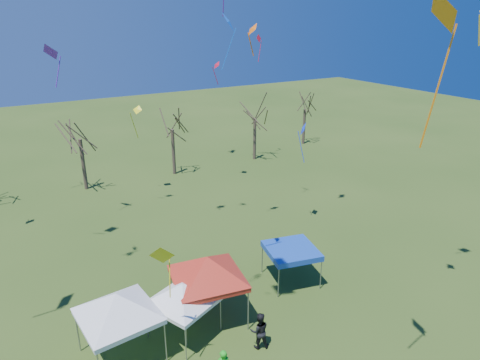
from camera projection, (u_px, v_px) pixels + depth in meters
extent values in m
plane|color=#2D4717|center=(251.00, 347.00, 20.17)|extent=(140.00, 140.00, 0.00)
cylinder|color=#3D2D21|center=(83.00, 164.00, 37.84)|extent=(0.32, 0.32, 4.64)
cylinder|color=#3D2D21|center=(173.00, 152.00, 41.57)|extent=(0.32, 0.32, 4.49)
cylinder|color=#3D2D21|center=(255.00, 139.00, 45.95)|extent=(0.32, 0.32, 4.47)
cylinder|color=#3D2D21|center=(304.00, 127.00, 51.62)|extent=(0.32, 0.32, 4.23)
cylinder|color=gray|center=(78.00, 333.00, 19.56)|extent=(0.06, 0.06, 2.11)
cylinder|color=gray|center=(166.00, 343.00, 18.95)|extent=(0.06, 0.06, 2.11)
cylinder|color=gray|center=(138.00, 308.00, 21.18)|extent=(0.06, 0.06, 2.11)
cube|color=white|center=(118.00, 316.00, 18.83)|extent=(3.46, 3.46, 0.25)
pyramid|color=white|center=(116.00, 294.00, 18.41)|extent=(4.46, 4.46, 1.06)
cylinder|color=gray|center=(186.00, 345.00, 19.07)|extent=(0.05, 0.05, 1.79)
cylinder|color=gray|center=(147.00, 322.00, 20.44)|extent=(0.05, 0.05, 1.79)
cylinder|color=gray|center=(221.00, 315.00, 20.96)|extent=(0.05, 0.05, 1.79)
cylinder|color=gray|center=(183.00, 297.00, 22.34)|extent=(0.05, 0.05, 1.79)
cube|color=white|center=(183.00, 301.00, 20.34)|extent=(3.53, 3.53, 0.21)
pyramid|color=white|center=(182.00, 284.00, 19.98)|extent=(3.48, 3.48, 0.89)
cylinder|color=gray|center=(186.00, 326.00, 19.87)|extent=(0.07, 0.07, 2.24)
cylinder|color=gray|center=(171.00, 289.00, 22.61)|extent=(0.07, 0.07, 2.24)
cylinder|color=gray|center=(248.00, 311.00, 20.91)|extent=(0.07, 0.07, 2.24)
cylinder|color=gray|center=(227.00, 277.00, 23.64)|extent=(0.07, 0.07, 2.24)
cube|color=#AD1F10|center=(208.00, 278.00, 21.31)|extent=(3.87, 3.87, 0.27)
pyramid|color=#AD1F10|center=(207.00, 257.00, 20.86)|extent=(4.67, 4.67, 1.12)
cylinder|color=gray|center=(278.00, 283.00, 23.41)|extent=(0.06, 0.06, 1.84)
cylinder|color=gray|center=(262.00, 259.00, 25.70)|extent=(0.06, 0.06, 1.84)
cylinder|color=gray|center=(321.00, 275.00, 24.13)|extent=(0.06, 0.06, 1.84)
cylinder|color=gray|center=(301.00, 253.00, 26.43)|extent=(0.06, 0.06, 1.84)
cube|color=#0F3AA2|center=(291.00, 252.00, 24.55)|extent=(3.31, 3.31, 0.22)
cube|color=#0F3AA2|center=(291.00, 249.00, 24.49)|extent=(3.31, 3.31, 0.11)
imported|color=black|center=(259.00, 331.00, 19.86)|extent=(1.11, 1.00, 1.86)
cone|color=orange|center=(252.00, 29.00, 19.58)|extent=(0.56, 0.74, 0.58)
cube|color=orange|center=(251.00, 44.00, 19.95)|extent=(0.33, 0.08, 1.05)
cone|color=red|center=(217.00, 65.00, 35.85)|extent=(0.54, 0.78, 0.64)
cube|color=red|center=(215.00, 76.00, 36.39)|extent=(0.55, 0.05, 1.52)
cone|color=#1637EC|center=(303.00, 129.00, 29.34)|extent=(0.88, 1.06, 0.94)
cube|color=#1637EC|center=(301.00, 147.00, 30.10)|extent=(0.52, 0.34, 2.31)
cone|color=yellow|center=(162.00, 254.00, 16.48)|extent=(1.10, 0.89, 0.96)
cube|color=yellow|center=(170.00, 277.00, 16.86)|extent=(0.29, 0.48, 1.57)
cube|color=purple|center=(223.00, 2.00, 24.57)|extent=(0.12, 0.37, 1.57)
cone|color=red|center=(259.00, 38.00, 42.20)|extent=(0.21, 0.85, 0.84)
cube|color=red|center=(260.00, 51.00, 42.50)|extent=(0.37, 0.04, 2.05)
cone|color=#5B1BBF|center=(51.00, 51.00, 27.49)|extent=(1.42, 1.54, 1.11)
cube|color=#5B1BBF|center=(58.00, 72.00, 27.80)|extent=(0.66, 0.47, 1.92)
cone|color=orange|center=(445.00, 10.00, 12.01)|extent=(1.35, 1.63, 1.28)
cube|color=orange|center=(437.00, 89.00, 12.55)|extent=(0.51, 0.27, 3.60)
cone|color=#FFF41A|center=(137.00, 110.00, 34.87)|extent=(0.99, 1.01, 0.70)
cube|color=#FFF41A|center=(134.00, 126.00, 35.50)|extent=(0.72, 0.64, 2.35)
cube|color=yellow|center=(479.00, 31.00, 17.53)|extent=(0.32, 0.10, 1.21)
cone|color=blue|center=(229.00, 22.00, 17.69)|extent=(1.03, 1.14, 0.85)
cube|color=blue|center=(229.00, 49.00, 17.80)|extent=(0.56, 0.38, 1.70)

